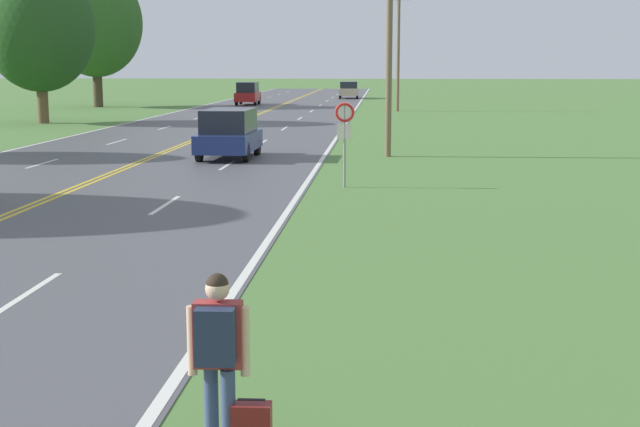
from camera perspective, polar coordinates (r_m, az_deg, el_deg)
name	(u,v)px	position (r m, az deg, el deg)	size (l,w,h in m)	color
hitchhiker_person	(218,345)	(8.27, -6.56, -8.36)	(0.58, 0.42, 1.71)	#38476B
traffic_sign	(345,123)	(25.81, 1.59, 5.79)	(0.60, 0.10, 2.48)	gray
utility_pole_midground	(389,34)	(34.54, 4.46, 11.38)	(1.80, 0.24, 9.02)	brown
utility_pole_far	(398,50)	(67.40, 5.03, 10.41)	(1.80, 0.24, 8.80)	brown
tree_left_verge	(39,28)	(56.31, -17.55, 11.24)	(6.54, 6.54, 9.39)	brown
tree_behind_sign	(95,23)	(75.99, -14.20, 11.74)	(7.60, 7.60, 11.16)	#473828
car_dark_blue_van_approaching	(229,133)	(34.01, -5.85, 5.16)	(2.01, 4.15, 1.87)	black
car_red_van_mid_near	(248,93)	(77.90, -4.64, 7.69)	(1.87, 4.18, 1.95)	black
car_champagne_suv_mid_far	(349,89)	(91.66, 1.86, 7.95)	(2.07, 4.58, 1.71)	black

